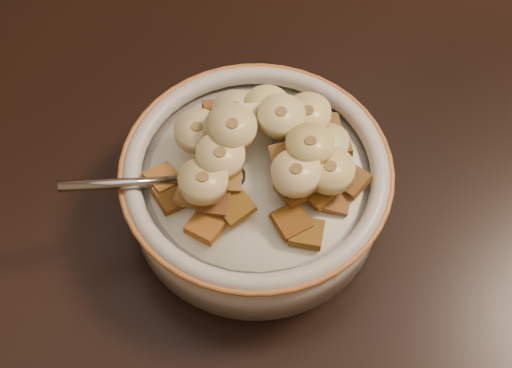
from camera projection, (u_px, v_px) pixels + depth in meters
floor at (324, 313)px, 1.31m from camera, size 4.00×4.50×0.10m
cereal_bowl at (256, 191)px, 0.49m from camera, size 0.17×0.17×0.04m
milk at (256, 175)px, 0.47m from camera, size 0.14×0.14×0.00m
spoon at (215, 178)px, 0.46m from camera, size 0.05×0.04×0.01m
cereal_square_0 at (163, 179)px, 0.46m from camera, size 0.02×0.02×0.01m
cereal_square_1 at (172, 196)px, 0.45m from camera, size 0.02×0.02×0.01m
cereal_square_2 at (295, 116)px, 0.49m from camera, size 0.03×0.03×0.01m
cereal_square_3 at (235, 206)px, 0.44m from camera, size 0.02×0.02×0.01m
cereal_square_4 at (278, 118)px, 0.48m from camera, size 0.02×0.02×0.01m
cereal_square_5 at (225, 176)px, 0.45m from camera, size 0.03×0.03×0.01m
cereal_square_6 at (325, 180)px, 0.46m from camera, size 0.03×0.03×0.01m
cereal_square_7 at (206, 226)px, 0.44m from camera, size 0.03×0.03×0.01m
cereal_square_8 at (334, 199)px, 0.45m from camera, size 0.03×0.03×0.01m
cereal_square_9 at (312, 166)px, 0.46m from camera, size 0.02×0.02×0.01m
cereal_square_10 at (350, 180)px, 0.46m from camera, size 0.03×0.03×0.01m
cereal_square_11 at (215, 200)px, 0.45m from camera, size 0.03×0.03×0.01m
cereal_square_12 at (219, 111)px, 0.49m from camera, size 0.03×0.03×0.01m
cereal_square_13 at (193, 193)px, 0.45m from camera, size 0.03×0.03×0.01m
cereal_square_14 at (314, 125)px, 0.49m from camera, size 0.03×0.03×0.01m
cereal_square_15 at (275, 114)px, 0.48m from camera, size 0.03×0.03×0.01m
cereal_square_16 at (307, 233)px, 0.44m from camera, size 0.03×0.03×0.01m
cereal_square_17 at (279, 119)px, 0.48m from camera, size 0.03×0.03×0.01m
cereal_square_18 at (295, 189)px, 0.45m from camera, size 0.02×0.02×0.01m
cereal_square_19 at (325, 125)px, 0.49m from camera, size 0.03×0.03×0.01m
cereal_square_20 at (318, 191)px, 0.45m from camera, size 0.02×0.02×0.01m
cereal_square_21 at (321, 135)px, 0.48m from camera, size 0.03×0.03×0.01m
cereal_square_22 at (335, 145)px, 0.48m from camera, size 0.03×0.03×0.01m
cereal_square_23 at (287, 157)px, 0.45m from camera, size 0.03×0.03×0.01m
cereal_square_24 at (291, 221)px, 0.44m from camera, size 0.02×0.02×0.01m
banana_slice_0 at (198, 131)px, 0.47m from camera, size 0.04×0.04×0.01m
banana_slice_1 at (233, 128)px, 0.45m from camera, size 0.04×0.04×0.01m
banana_slice_2 at (310, 145)px, 0.45m from camera, size 0.03×0.03×0.01m
banana_slice_3 at (267, 108)px, 0.47m from camera, size 0.04×0.04×0.01m
banana_slice_4 at (230, 126)px, 0.45m from camera, size 0.04×0.04×0.01m
banana_slice_5 at (308, 115)px, 0.47m from camera, size 0.04×0.04×0.01m
banana_slice_6 at (235, 111)px, 0.47m from camera, size 0.04×0.04×0.01m
banana_slice_7 at (296, 173)px, 0.44m from camera, size 0.04×0.04×0.01m
banana_slice_8 at (330, 170)px, 0.44m from camera, size 0.03×0.03×0.01m
banana_slice_9 at (220, 156)px, 0.44m from camera, size 0.04×0.04×0.01m
banana_slice_10 at (281, 116)px, 0.46m from camera, size 0.04×0.04×0.01m
banana_slice_11 at (203, 181)px, 0.44m from camera, size 0.04×0.04×0.01m
banana_slice_12 at (325, 144)px, 0.46m from camera, size 0.04×0.04×0.02m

